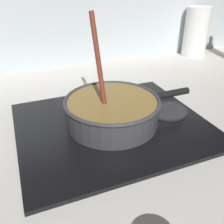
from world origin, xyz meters
The scene contains 7 objects.
ground centered at (0.00, 0.00, -0.02)m, with size 2.40×1.60×0.04m, color beige.
backsplash_wall centered at (0.00, 0.79, 0.28)m, with size 2.40×0.02×0.55m, color silver.
hob_plate centered at (0.11, 0.19, 0.01)m, with size 0.56×0.48×0.01m, color black.
burner_ring centered at (0.11, 0.19, 0.02)m, with size 0.18×0.18×0.01m, color #592D0C.
spare_burner centered at (0.30, 0.19, 0.01)m, with size 0.13×0.13×0.01m, color #262628.
cooking_pan centered at (0.11, 0.19, 0.06)m, with size 0.41×0.28×0.32m.
paper_towel_roll centered at (0.81, 0.70, 0.13)m, with size 0.13×0.13×0.26m, color white.
Camera 1 is at (-0.14, -0.42, 0.42)m, focal length 40.17 mm.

